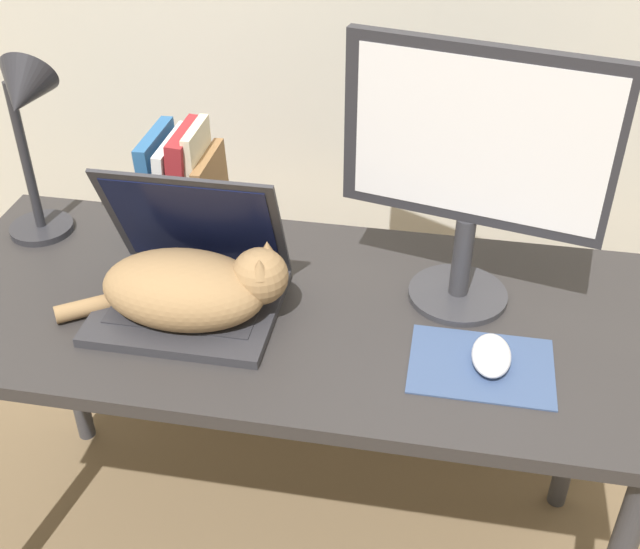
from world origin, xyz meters
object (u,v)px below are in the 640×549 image
computer_mouse (491,355)px  desk_lamp (26,123)px  book_row (185,191)px  laptop (191,281)px  external_monitor (474,162)px  cat (193,288)px

computer_mouse → desk_lamp: 0.95m
computer_mouse → book_row: bearing=155.8°
book_row → laptop: bearing=-70.8°
laptop → computer_mouse: bearing=-7.8°
desk_lamp → external_monitor: bearing=-3.3°
cat → computer_mouse: bearing=-3.6°
cat → computer_mouse: size_ratio=3.85×
external_monitor → desk_lamp: 0.83m
book_row → desk_lamp: desk_lamp is taller
laptop → external_monitor: size_ratio=0.67×
laptop → computer_mouse: 0.55m
external_monitor → computer_mouse: bearing=-71.1°
cat → laptop: bearing=115.1°
laptop → external_monitor: 0.54m
book_row → computer_mouse: bearing=-24.2°
laptop → external_monitor: external_monitor is taller
computer_mouse → book_row: book_row is taller
external_monitor → book_row: (-0.55, 0.09, -0.16)m
cat → desk_lamp: size_ratio=1.04×
cat → desk_lamp: (-0.37, 0.19, 0.20)m
cat → book_row: book_row is taller
desk_lamp → computer_mouse: bearing=-14.3°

